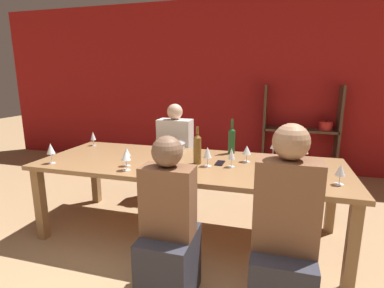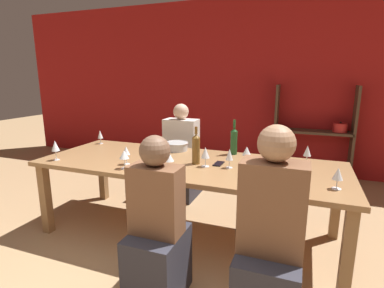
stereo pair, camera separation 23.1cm
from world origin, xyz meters
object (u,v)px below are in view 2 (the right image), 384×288
wine_glass_red_b (229,155)px  wine_glass_empty_b (55,146)px  wine_glass_white_a (307,152)px  wine_glass_empty_d (276,147)px  shelf_unit (312,147)px  dining_table (188,169)px  wine_glass_red_d (205,153)px  cell_phone (219,164)px  person_near_a (269,254)px  wine_glass_white_c (247,152)px  wine_glass_empty_a (124,155)px  wine_bottle_green (234,141)px  person_near_b (157,240)px  wine_bottle_dark (196,149)px  wine_glass_white_b (169,158)px  person_far_a (181,163)px  wine_glass_empty_c (338,174)px  mixing_bowl (177,146)px  wine_glass_red_a (100,135)px  wine_glass_red_c (126,151)px

wine_glass_red_b → wine_glass_empty_b: (-1.59, -0.34, 0.02)m
wine_glass_white_a → wine_glass_empty_d: wine_glass_white_a is taller
shelf_unit → dining_table: 2.47m
wine_glass_red_b → wine_glass_red_d: size_ratio=0.97×
cell_phone → person_near_a: 1.05m
wine_glass_white_c → wine_glass_empty_a: bearing=-150.6°
dining_table → wine_glass_empty_b: (-1.19, -0.38, 0.20)m
wine_bottle_green → person_near_b: (-0.21, -1.28, -0.44)m
wine_bottle_green → wine_bottle_dark: size_ratio=1.05×
wine_glass_white_c → cell_phone: size_ratio=1.02×
wine_glass_white_b → person_far_a: 1.29m
wine_glass_red_b → cell_phone: wine_glass_red_b is taller
wine_bottle_green → wine_glass_empty_c: 1.13m
wine_glass_red_b → dining_table: bearing=174.2°
person_near_a → wine_glass_red_b: bearing=120.1°
wine_glass_red_d → person_far_a: size_ratio=0.15×
dining_table → wine_glass_empty_a: bearing=-139.4°
wine_glass_empty_b → wine_glass_empty_c: wine_glass_empty_b is taller
dining_table → wine_bottle_green: size_ratio=7.85×
wine_bottle_green → wine_glass_red_d: (-0.13, -0.51, -0.02)m
wine_glass_white_a → wine_glass_white_c: 0.54m
mixing_bowl → wine_glass_red_b: (0.68, -0.42, 0.07)m
person_near_a → person_near_b: 0.73m
dining_table → wine_glass_red_d: (0.19, -0.08, 0.19)m
wine_glass_red_a → person_near_b: 1.86m
mixing_bowl → person_near_a: size_ratio=0.20×
wine_bottle_dark → wine_glass_empty_a: (-0.52, -0.35, -0.02)m
wine_glass_red_a → wine_glass_empty_a: 1.08m
wine_glass_red_a → wine_glass_red_b: wine_glass_red_b is taller
wine_bottle_dark → wine_glass_white_a: 1.00m
mixing_bowl → wine_glass_red_c: size_ratio=1.51×
wine_glass_red_d → cell_phone: (0.09, 0.11, -0.11)m
wine_glass_red_c → person_near_a: person_near_a is taller
wine_bottle_dark → wine_glass_red_a: 1.38m
wine_glass_red_a → person_far_a: (0.80, 0.53, -0.41)m
wine_bottle_dark → wine_glass_red_b: size_ratio=1.99×
person_far_a → wine_glass_red_c: bearing=87.5°
wine_bottle_dark → wine_glass_red_d: (0.11, -0.05, -0.02)m
wine_glass_white_b → wine_glass_empty_b: size_ratio=0.80×
wine_glass_white_b → person_near_a: (0.90, -0.53, -0.37)m
wine_glass_white_a → shelf_unit: bearing=87.5°
shelf_unit → wine_glass_empty_a: 3.03m
wine_glass_white_a → wine_glass_red_d: size_ratio=0.98×
shelf_unit → wine_glass_empty_c: size_ratio=8.84×
wine_glass_white_c → wine_glass_red_d: wine_glass_red_d is taller
wine_glass_empty_a → person_near_a: person_near_a is taller
wine_glass_red_d → wine_glass_white_c: bearing=36.7°
wine_glass_white_a → person_near_b: bearing=-127.8°
wine_bottle_dark → wine_glass_red_c: 0.63m
wine_glass_white_b → person_near_b: bearing=-73.3°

